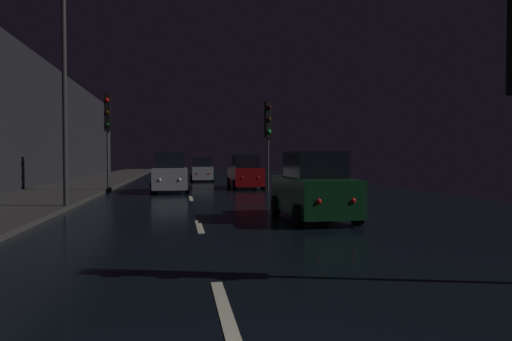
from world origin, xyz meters
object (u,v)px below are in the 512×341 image
at_px(car_approaching_headlights, 170,174).
at_px(car_distant_taillights, 202,170).
at_px(traffic_light_far_right, 268,127).
at_px(car_parked_right_near, 313,188).
at_px(traffic_light_far_left, 108,121).
at_px(streetlamp_overhead, 77,58).
at_px(car_parked_right_far, 245,173).

relative_size(car_approaching_headlights, car_distant_taillights, 1.12).
bearing_deg(car_approaching_headlights, traffic_light_far_right, 80.48).
bearing_deg(traffic_light_far_right, car_approaching_headlights, -107.85).
bearing_deg(car_parked_right_near, traffic_light_far_left, 33.62).
distance_m(traffic_light_far_right, streetlamp_overhead, 10.70).
relative_size(traffic_light_far_left, car_approaching_headlights, 1.24).
height_order(car_parked_right_far, car_distant_taillights, car_parked_right_far).
bearing_deg(car_parked_right_far, traffic_light_far_left, 104.43).
distance_m(car_parked_right_near, car_distant_taillights, 21.57).
height_order(traffic_light_far_left, car_approaching_headlights, traffic_light_far_left).
xyz_separation_m(streetlamp_overhead, car_parked_right_near, (7.25, -3.55, -4.27)).
bearing_deg(traffic_light_far_left, traffic_light_far_right, 82.21).
relative_size(car_parked_right_near, car_parked_right_far, 1.00).
height_order(car_approaching_headlights, car_parked_right_near, car_approaching_headlights).
relative_size(traffic_light_far_right, car_parked_right_far, 1.21).
distance_m(traffic_light_far_left, streetlamp_overhead, 7.84).
xyz_separation_m(traffic_light_far_left, car_parked_right_near, (7.48, -11.25, -2.81)).
distance_m(car_approaching_headlights, car_parked_right_near, 12.04).
relative_size(streetlamp_overhead, car_parked_right_near, 2.02).
bearing_deg(car_parked_right_near, car_distant_taillights, 5.69).
bearing_deg(car_parked_right_near, car_approaching_headlights, 20.97).
relative_size(car_approaching_headlights, car_parked_right_far, 1.04).
distance_m(traffic_light_far_right, car_parked_right_far, 3.86).
relative_size(traffic_light_far_left, streetlamp_overhead, 0.64).
relative_size(traffic_light_far_right, streetlamp_overhead, 0.60).
height_order(traffic_light_far_left, car_parked_right_near, traffic_light_far_left).
xyz_separation_m(traffic_light_far_left, car_approaching_headlights, (3.17, 0.00, -2.76)).
distance_m(car_parked_right_near, car_parked_right_far, 13.17).
xyz_separation_m(traffic_light_far_left, streetlamp_overhead, (0.23, -7.70, 1.47)).
bearing_deg(car_distant_taillights, car_parked_right_far, -165.55).
relative_size(traffic_light_far_left, car_distant_taillights, 1.38).
height_order(streetlamp_overhead, car_distant_taillights, streetlamp_overhead).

